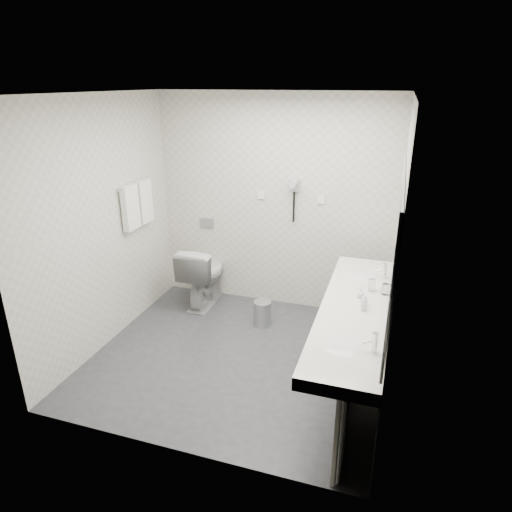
% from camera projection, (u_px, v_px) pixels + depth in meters
% --- Properties ---
extents(floor, '(2.80, 2.80, 0.00)m').
position_uv_depth(floor, '(237.00, 356.00, 4.53)').
color(floor, '#2D2E34').
rests_on(floor, ground).
extents(ceiling, '(2.80, 2.80, 0.00)m').
position_uv_depth(ceiling, '(233.00, 93.00, 3.62)').
color(ceiling, silver).
rests_on(ceiling, wall_back).
extents(wall_back, '(2.80, 0.00, 2.80)m').
position_uv_depth(wall_back, '(274.00, 204.00, 5.23)').
color(wall_back, beige).
rests_on(wall_back, floor).
extents(wall_front, '(2.80, 0.00, 2.80)m').
position_uv_depth(wall_front, '(166.00, 302.00, 2.92)').
color(wall_front, beige).
rests_on(wall_front, floor).
extents(wall_left, '(0.00, 2.60, 2.60)m').
position_uv_depth(wall_left, '(103.00, 225.00, 4.47)').
color(wall_left, beige).
rests_on(wall_left, floor).
extents(wall_right, '(0.00, 2.60, 2.60)m').
position_uv_depth(wall_right, '(396.00, 257.00, 3.68)').
color(wall_right, beige).
rests_on(wall_right, floor).
extents(vanity_counter, '(0.55, 2.20, 0.10)m').
position_uv_depth(vanity_counter, '(355.00, 311.00, 3.75)').
color(vanity_counter, silver).
rests_on(vanity_counter, floor).
extents(vanity_panel, '(0.03, 2.15, 0.75)m').
position_uv_depth(vanity_panel, '(354.00, 355.00, 3.89)').
color(vanity_panel, gray).
rests_on(vanity_panel, floor).
extents(vanity_post_near, '(0.06, 0.06, 0.75)m').
position_uv_depth(vanity_post_near, '(341.00, 442.00, 2.96)').
color(vanity_post_near, silver).
rests_on(vanity_post_near, floor).
extents(vanity_post_far, '(0.06, 0.06, 0.75)m').
position_uv_depth(vanity_post_far, '(367.00, 303.00, 4.81)').
color(vanity_post_far, silver).
rests_on(vanity_post_far, floor).
extents(mirror, '(0.02, 2.20, 1.05)m').
position_uv_depth(mirror, '(396.00, 241.00, 3.44)').
color(mirror, '#B2BCC6').
rests_on(mirror, wall_right).
extents(basin_near, '(0.40, 0.31, 0.05)m').
position_uv_depth(basin_near, '(345.00, 349.00, 3.16)').
color(basin_near, silver).
rests_on(basin_near, vanity_counter).
extents(basin_far, '(0.40, 0.31, 0.05)m').
position_uv_depth(basin_far, '(362.00, 277.00, 4.31)').
color(basin_far, silver).
rests_on(basin_far, vanity_counter).
extents(faucet_near, '(0.04, 0.04, 0.15)m').
position_uv_depth(faucet_near, '(375.00, 343.00, 3.07)').
color(faucet_near, silver).
rests_on(faucet_near, vanity_counter).
extents(faucet_far, '(0.04, 0.04, 0.15)m').
position_uv_depth(faucet_far, '(384.00, 271.00, 4.22)').
color(faucet_far, silver).
rests_on(faucet_far, vanity_counter).
extents(soap_bottle_a, '(0.05, 0.05, 0.11)m').
position_uv_depth(soap_bottle_a, '(364.00, 300.00, 3.72)').
color(soap_bottle_a, white).
rests_on(soap_bottle_a, vanity_counter).
extents(soap_bottle_b, '(0.09, 0.09, 0.09)m').
position_uv_depth(soap_bottle_b, '(361.00, 293.00, 3.86)').
color(soap_bottle_b, white).
rests_on(soap_bottle_b, vanity_counter).
extents(soap_bottle_c, '(0.07, 0.07, 0.13)m').
position_uv_depth(soap_bottle_c, '(364.00, 303.00, 3.63)').
color(soap_bottle_c, white).
rests_on(soap_bottle_c, vanity_counter).
extents(glass_left, '(0.06, 0.06, 0.10)m').
position_uv_depth(glass_left, '(385.00, 289.00, 3.91)').
color(glass_left, silver).
rests_on(glass_left, vanity_counter).
extents(glass_right, '(0.08, 0.08, 0.11)m').
position_uv_depth(glass_right, '(372.00, 285.00, 3.98)').
color(glass_right, silver).
rests_on(glass_right, vanity_counter).
extents(toilet, '(0.44, 0.76, 0.77)m').
position_uv_depth(toilet, '(203.00, 275.00, 5.48)').
color(toilet, silver).
rests_on(toilet, floor).
extents(flush_plate, '(0.18, 0.02, 0.12)m').
position_uv_depth(flush_plate, '(207.00, 223.00, 5.57)').
color(flush_plate, '#B2B5BA').
rests_on(flush_plate, wall_back).
extents(pedal_bin, '(0.26, 0.26, 0.28)m').
position_uv_depth(pedal_bin, '(262.00, 314.00, 5.07)').
color(pedal_bin, '#B2B5BA').
rests_on(pedal_bin, floor).
extents(bin_lid, '(0.20, 0.20, 0.02)m').
position_uv_depth(bin_lid, '(262.00, 302.00, 5.02)').
color(bin_lid, '#B2B5BA').
rests_on(bin_lid, pedal_bin).
extents(towel_rail, '(0.02, 0.62, 0.02)m').
position_uv_depth(towel_rail, '(135.00, 185.00, 4.84)').
color(towel_rail, silver).
rests_on(towel_rail, wall_left).
extents(towel_near, '(0.07, 0.24, 0.48)m').
position_uv_depth(towel_near, '(130.00, 208.00, 4.79)').
color(towel_near, white).
rests_on(towel_near, towel_rail).
extents(towel_far, '(0.07, 0.24, 0.48)m').
position_uv_depth(towel_far, '(144.00, 201.00, 5.04)').
color(towel_far, white).
rests_on(towel_far, towel_rail).
extents(dryer_cradle, '(0.10, 0.04, 0.14)m').
position_uv_depth(dryer_cradle, '(295.00, 185.00, 5.04)').
color(dryer_cradle, '#9B9BA1').
rests_on(dryer_cradle, wall_back).
extents(dryer_barrel, '(0.08, 0.14, 0.08)m').
position_uv_depth(dryer_barrel, '(293.00, 184.00, 4.97)').
color(dryer_barrel, '#9B9BA1').
rests_on(dryer_barrel, dryer_cradle).
extents(dryer_cord, '(0.02, 0.02, 0.35)m').
position_uv_depth(dryer_cord, '(294.00, 207.00, 5.12)').
color(dryer_cord, black).
rests_on(dryer_cord, dryer_cradle).
extents(switch_plate_a, '(0.09, 0.02, 0.09)m').
position_uv_depth(switch_plate_a, '(261.00, 195.00, 5.23)').
color(switch_plate_a, silver).
rests_on(switch_plate_a, wall_back).
extents(switch_plate_b, '(0.09, 0.02, 0.09)m').
position_uv_depth(switch_plate_b, '(321.00, 200.00, 5.03)').
color(switch_plate_b, silver).
rests_on(switch_plate_b, wall_back).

